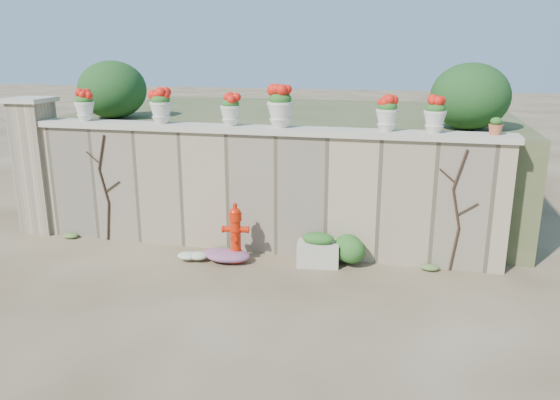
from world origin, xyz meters
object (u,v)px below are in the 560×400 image
(terracotta_pot, at_px, (496,127))
(urn_pot_0, at_px, (84,106))
(planter_box, at_px, (318,250))
(fire_hydrant, at_px, (235,232))

(terracotta_pot, bearing_deg, urn_pot_0, 180.00)
(urn_pot_0, relative_size, terracotta_pot, 2.16)
(planter_box, bearing_deg, urn_pot_0, 166.51)
(fire_hydrant, bearing_deg, planter_box, -2.17)
(planter_box, distance_m, terracotta_pot, 3.22)
(planter_box, relative_size, terracotta_pot, 2.81)
(fire_hydrant, height_order, terracotta_pot, terracotta_pot)
(terracotta_pot, bearing_deg, fire_hydrant, -170.45)
(fire_hydrant, distance_m, urn_pot_0, 3.53)
(fire_hydrant, relative_size, planter_box, 1.41)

